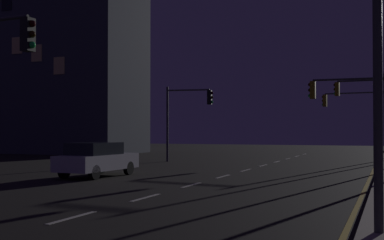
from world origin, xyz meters
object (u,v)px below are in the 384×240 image
at_px(traffic_light_far_right, 349,102).
at_px(traffic_light_overhead_east, 358,108).
at_px(traffic_light_mid_right, 363,102).
at_px(traffic_light_mid_left, 187,109).
at_px(building_distant, 38,47).
at_px(car, 97,159).

bearing_deg(traffic_light_far_right, traffic_light_overhead_east, 91.40).
xyz_separation_m(traffic_light_mid_right, traffic_light_mid_left, (-11.16, -4.03, -0.48)).
bearing_deg(traffic_light_far_right, building_distant, 156.19).
distance_m(traffic_light_mid_right, traffic_light_overhead_east, 4.71).
xyz_separation_m(traffic_light_mid_left, building_distant, (-19.39, 9.12, 6.75)).
bearing_deg(car, traffic_light_mid_left, 91.26).
bearing_deg(traffic_light_overhead_east, traffic_light_mid_right, -82.52).
xyz_separation_m(car, traffic_light_far_right, (10.60, 7.71, 2.81)).
height_order(traffic_light_mid_left, traffic_light_overhead_east, traffic_light_overhead_east).
bearing_deg(traffic_light_far_right, traffic_light_mid_right, 87.94).
bearing_deg(traffic_light_overhead_east, building_distant, 179.20).
bearing_deg(car, building_distant, 133.02).
distance_m(traffic_light_mid_right, building_distant, 31.60).
distance_m(traffic_light_mid_right, traffic_light_far_right, 8.28).
bearing_deg(traffic_light_mid_right, car, -124.31).
height_order(car, traffic_light_overhead_east, traffic_light_overhead_east).
height_order(traffic_light_far_right, building_distant, building_distant).
height_order(traffic_light_mid_right, traffic_light_mid_left, traffic_light_mid_right).
distance_m(traffic_light_far_right, building_distant, 33.74).
xyz_separation_m(traffic_light_overhead_east, building_distant, (-29.94, 0.42, 6.53)).
xyz_separation_m(traffic_light_overhead_east, traffic_light_far_right, (0.32, -12.93, -0.17)).
bearing_deg(traffic_light_mid_right, building_distant, 170.55).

